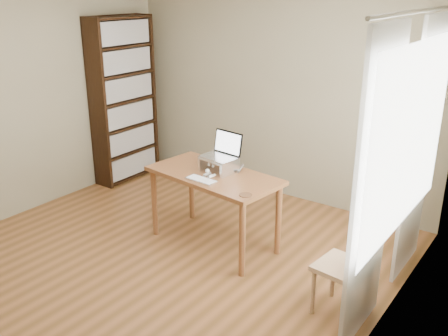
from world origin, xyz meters
TOP-DOWN VIEW (x-y plane):
  - room at (0.03, 0.01)m, footprint 4.04×4.54m
  - bookshelf at (-1.83, 1.55)m, footprint 0.30×0.90m
  - curtains at (1.92, 0.80)m, footprint 0.03×1.90m
  - desk at (0.22, 0.74)m, footprint 1.36×0.79m
  - laptop_stand at (0.22, 0.82)m, footprint 0.32×0.25m
  - laptop at (0.22, 0.88)m, footprint 0.36×0.32m
  - keyboard at (0.24, 0.52)m, footprint 0.31×0.14m
  - coaster at (0.76, 0.48)m, footprint 0.11×0.11m
  - cat at (0.26, 0.85)m, footprint 0.23×0.47m
  - chair at (1.77, 0.42)m, footprint 0.42×0.42m

SIDE VIEW (x-z plane):
  - chair at x=1.77m, z-range 0.03..0.89m
  - desk at x=0.22m, z-range 0.27..1.02m
  - coaster at x=0.76m, z-range 0.75..0.76m
  - keyboard at x=0.24m, z-range 0.75..0.77m
  - cat at x=0.26m, z-range 0.74..0.88m
  - laptop_stand at x=0.22m, z-range 0.77..0.90m
  - laptop at x=0.22m, z-range 0.82..1.06m
  - bookshelf at x=-1.83m, z-range 0.00..2.10m
  - curtains at x=1.92m, z-range 0.05..2.29m
  - room at x=0.03m, z-range -0.02..2.62m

